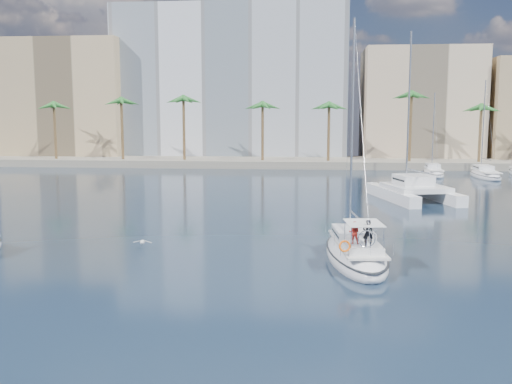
# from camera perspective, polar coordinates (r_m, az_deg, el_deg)

# --- Properties ---
(ground) EXTENTS (160.00, 160.00, 0.00)m
(ground) POSITION_cam_1_polar(r_m,az_deg,el_deg) (36.11, 1.28, -5.86)
(ground) COLOR black
(ground) RESTS_ON ground
(quay) EXTENTS (120.00, 14.00, 1.20)m
(quay) POSITION_cam_1_polar(r_m,az_deg,el_deg) (96.37, 3.85, 3.00)
(quay) COLOR gray
(quay) RESTS_ON ground
(building_modern) EXTENTS (42.00, 16.00, 28.00)m
(building_modern) POSITION_cam_1_polar(r_m,az_deg,el_deg) (109.12, -2.34, 10.60)
(building_modern) COLOR silver
(building_modern) RESTS_ON ground
(building_tan_left) EXTENTS (22.00, 14.00, 22.00)m
(building_tan_left) POSITION_cam_1_polar(r_m,az_deg,el_deg) (113.15, -18.02, 8.61)
(building_tan_left) COLOR tan
(building_tan_left) RESTS_ON ground
(building_beige) EXTENTS (20.00, 14.00, 20.00)m
(building_beige) POSITION_cam_1_polar(r_m,az_deg,el_deg) (106.83, 16.03, 8.23)
(building_beige) COLOR tan
(building_beige) RESTS_ON ground
(palm_left) EXTENTS (3.60, 3.60, 12.30)m
(palm_left) POSITION_cam_1_polar(r_m,az_deg,el_deg) (98.99, -16.47, 8.44)
(palm_left) COLOR brown
(palm_left) RESTS_ON ground
(palm_centre) EXTENTS (3.60, 3.60, 12.30)m
(palm_centre) POSITION_cam_1_polar(r_m,az_deg,el_deg) (92.07, 3.84, 8.81)
(palm_centre) COLOR brown
(palm_centre) RESTS_ON ground
(main_sloop) EXTENTS (4.17, 10.27, 14.86)m
(main_sloop) POSITION_cam_1_polar(r_m,az_deg,el_deg) (33.91, 9.92, -6.03)
(main_sloop) COLOR white
(main_sloop) RESTS_ON ground
(catamaran) EXTENTS (8.36, 12.54, 16.82)m
(catamaran) POSITION_cam_1_polar(r_m,az_deg,el_deg) (59.39, 15.47, 0.33)
(catamaran) COLOR white
(catamaran) RESTS_ON ground
(seagull) EXTENTS (1.24, 0.53, 0.23)m
(seagull) POSITION_cam_1_polar(r_m,az_deg,el_deg) (36.99, -11.27, -4.91)
(seagull) COLOR silver
(seagull) RESTS_ON ground
(moored_yacht_a) EXTENTS (3.37, 9.52, 11.90)m
(moored_yacht_a) POSITION_cam_1_polar(r_m,az_deg,el_deg) (84.30, 17.31, 1.59)
(moored_yacht_a) COLOR white
(moored_yacht_a) RESTS_ON ground
(moored_yacht_b) EXTENTS (3.32, 10.83, 13.72)m
(moored_yacht_b) POSITION_cam_1_polar(r_m,az_deg,el_deg) (83.98, 21.94, 1.36)
(moored_yacht_b) COLOR white
(moored_yacht_b) RESTS_ON ground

